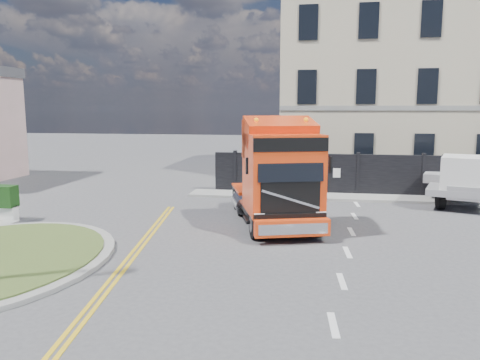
# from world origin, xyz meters

# --- Properties ---
(ground) EXTENTS (120.00, 120.00, 0.00)m
(ground) POSITION_xyz_m (0.00, 0.00, 0.00)
(ground) COLOR #424244
(ground) RESTS_ON ground
(hoarding_fence) EXTENTS (18.80, 0.25, 2.00)m
(hoarding_fence) POSITION_xyz_m (6.55, 9.00, 1.00)
(hoarding_fence) COLOR black
(hoarding_fence) RESTS_ON ground
(georgian_building) EXTENTS (12.30, 10.30, 12.80)m
(georgian_building) POSITION_xyz_m (6.00, 16.50, 5.77)
(georgian_building) COLOR #BBB295
(georgian_building) RESTS_ON ground
(pavement_far) EXTENTS (20.00, 1.60, 0.12)m
(pavement_far) POSITION_xyz_m (6.00, 8.10, 0.06)
(pavement_far) COLOR gray
(pavement_far) RESTS_ON ground
(truck) EXTENTS (4.05, 6.72, 3.78)m
(truck) POSITION_xyz_m (0.69, 2.22, 1.69)
(truck) COLOR black
(truck) RESTS_ON ground
(flatbed_pickup) EXTENTS (3.64, 5.83, 2.23)m
(flatbed_pickup) POSITION_xyz_m (8.24, 6.97, 1.20)
(flatbed_pickup) COLOR gray
(flatbed_pickup) RESTS_ON ground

